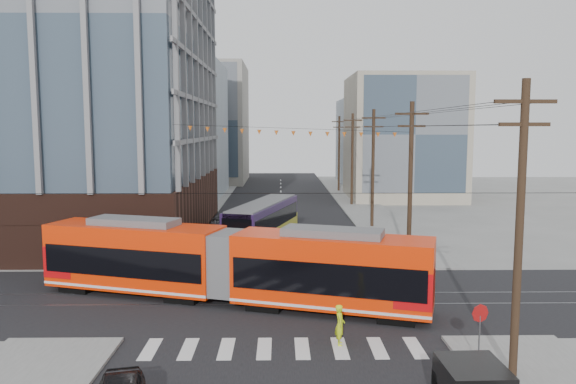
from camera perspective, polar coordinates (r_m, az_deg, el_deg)
ground at (r=27.40m, az=-0.53°, el=-13.26°), size 160.00×160.00×0.00m
office_building at (r=53.70m, az=-25.38°, el=11.27°), size 30.00×25.00×28.60m
bg_bldg_nw_near at (r=79.59m, az=-13.14°, el=6.15°), size 18.00×16.00×18.00m
bg_bldg_ne_near at (r=75.53m, az=11.55°, el=5.42°), size 14.00×14.00×16.00m
bg_bldg_nw_far at (r=98.76m, az=-8.96°, el=6.85°), size 16.00×18.00×20.00m
bg_bldg_ne_far at (r=95.55m, az=10.15°, el=5.05°), size 16.00×16.00×14.00m
utility_pole_near at (r=21.91m, az=22.43°, el=-3.89°), size 0.30×0.30×11.00m
utility_pole_far at (r=82.32m, az=5.20°, el=3.86°), size 0.30×0.30×11.00m
streetcar at (r=30.31m, az=-6.09°, el=-7.30°), size 21.22×9.30×4.11m
city_bus at (r=45.51m, az=-2.55°, el=-3.06°), size 5.90×12.31×3.42m
parked_car_silver at (r=39.11m, az=-8.23°, el=-6.05°), size 2.21×5.08×1.62m
parked_car_white at (r=45.16m, az=-8.38°, el=-4.41°), size 3.00×5.59×1.54m
parked_car_grey at (r=51.40m, az=-6.72°, el=-3.18°), size 2.40×4.86×1.32m
pedestrian at (r=24.79m, az=5.30°, el=-13.29°), size 0.44×0.66×1.77m
stop_sign at (r=23.56m, az=18.85°, el=-13.89°), size 0.90×0.90×2.38m
jersey_barrier at (r=39.78m, az=11.50°, el=-6.51°), size 1.26×4.07×0.80m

